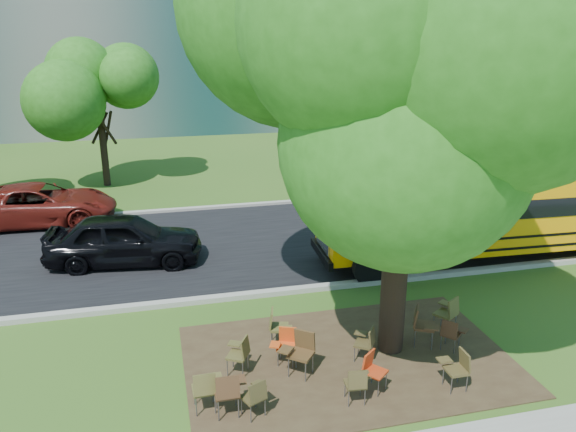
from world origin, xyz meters
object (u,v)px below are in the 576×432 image
object	(u,v)px
main_tree	(407,88)
chair_11	(367,340)
chair_3	(301,349)
chair_5	(373,368)
chair_7	(451,332)
chair_9	(286,342)
chair_12	(422,322)
chair_4	(357,382)
chair_6	(458,366)
chair_10	(277,324)
chair_0	(206,387)
black_car	(124,239)
chair_1	(229,390)
chair_8	(240,351)
bg_car_red	(39,204)
chair_13	(448,311)
chair_2	(255,394)
school_bus	(518,206)

from	to	relation	value
main_tree	chair_11	bearing A→B (deg)	-155.96
chair_3	chair_5	bearing A→B (deg)	-177.27
main_tree	chair_7	world-z (taller)	main_tree
chair_5	chair_7	size ratio (longest dim) A/B	1.06
chair_9	chair_12	size ratio (longest dim) A/B	0.84
chair_4	chair_5	distance (m)	0.55
chair_5	chair_6	bearing A→B (deg)	129.55
chair_7	chair_10	distance (m)	3.88
chair_0	black_car	distance (m)	7.92
black_car	chair_0	bearing A→B (deg)	-160.26
chair_1	chair_8	size ratio (longest dim) A/B	1.10
main_tree	bg_car_red	size ratio (longest dim) A/B	1.73
chair_5	chair_4	bearing A→B (deg)	-3.36
chair_13	chair_9	bearing A→B (deg)	153.38
main_tree	chair_2	bearing A→B (deg)	-154.57
school_bus	main_tree	bearing A→B (deg)	-142.24
chair_1	chair_11	size ratio (longest dim) A/B	1.16
chair_4	bg_car_red	xyz separation A→B (m)	(-7.68, 12.77, 0.26)
chair_2	chair_12	xyz separation A→B (m)	(4.10, 1.57, 0.10)
black_car	chair_12	bearing A→B (deg)	-127.04
chair_8	chair_3	bearing A→B (deg)	-75.76
chair_5	school_bus	bearing A→B (deg)	179.53
chair_0	chair_2	bearing A→B (deg)	-23.76
chair_8	chair_13	bearing A→B (deg)	-55.68
chair_8	main_tree	bearing A→B (deg)	-58.98
chair_4	chair_3	bearing A→B (deg)	128.80
chair_5	black_car	xyz separation A→B (m)	(-4.95, 7.85, 0.28)
chair_2	chair_7	world-z (taller)	chair_2
school_bus	chair_7	size ratio (longest dim) A/B	14.75
chair_4	chair_8	distance (m)	2.51
chair_2	chair_4	distance (m)	1.95
chair_3	chair_7	distance (m)	3.48
chair_0	chair_1	bearing A→B (deg)	-30.82
chair_1	chair_2	distance (m)	0.50
school_bus	chair_11	world-z (taller)	school_bus
chair_10	chair_12	distance (m)	3.26
chair_1	black_car	distance (m)	8.23
chair_6	chair_7	bearing A→B (deg)	-24.00
main_tree	chair_0	distance (m)	6.83
chair_6	chair_7	size ratio (longest dim) A/B	1.08
chair_12	chair_2	bearing A→B (deg)	-41.26
chair_4	chair_10	bearing A→B (deg)	118.92
school_bus	chair_6	world-z (taller)	school_bus
black_car	chair_2	bearing A→B (deg)	-155.04
chair_2	chair_10	distance (m)	2.50
chair_9	chair_13	size ratio (longest dim) A/B	0.87
main_tree	bg_car_red	distance (m)	15.20
chair_1	chair_10	distance (m)	2.60
school_bus	chair_9	size ratio (longest dim) A/B	14.20
chair_0	bg_car_red	size ratio (longest dim) A/B	0.16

